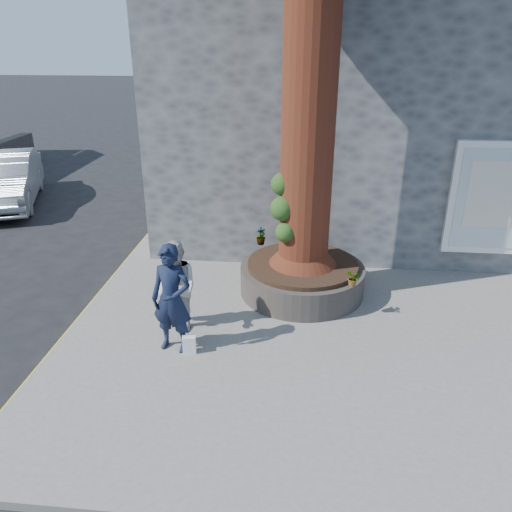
# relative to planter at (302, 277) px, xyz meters

# --- Properties ---
(ground) EXTENTS (120.00, 120.00, 0.00)m
(ground) POSITION_rel_planter_xyz_m (-0.80, -2.00, -0.41)
(ground) COLOR black
(ground) RESTS_ON ground
(pavement) EXTENTS (9.00, 8.00, 0.12)m
(pavement) POSITION_rel_planter_xyz_m (0.70, -1.00, -0.35)
(pavement) COLOR slate
(pavement) RESTS_ON ground
(yellow_line) EXTENTS (0.10, 30.00, 0.01)m
(yellow_line) POSITION_rel_planter_xyz_m (-3.85, -1.00, -0.41)
(yellow_line) COLOR yellow
(yellow_line) RESTS_ON ground
(stone_shop) EXTENTS (10.30, 8.30, 6.30)m
(stone_shop) POSITION_rel_planter_xyz_m (1.70, 5.20, 2.75)
(stone_shop) COLOR #494B4E
(stone_shop) RESTS_ON ground
(planter) EXTENTS (2.30, 2.30, 0.60)m
(planter) POSITION_rel_planter_xyz_m (0.00, 0.00, 0.00)
(planter) COLOR black
(planter) RESTS_ON pavement
(man) EXTENTS (0.68, 0.51, 1.71)m
(man) POSITION_rel_planter_xyz_m (-1.91, -2.07, 0.56)
(man) COLOR black
(man) RESTS_ON pavement
(woman) EXTENTS (0.93, 0.89, 1.52)m
(woman) POSITION_rel_planter_xyz_m (-1.99, -1.50, 0.47)
(woman) COLOR beige
(woman) RESTS_ON pavement
(shopping_bag) EXTENTS (0.22, 0.16, 0.28)m
(shopping_bag) POSITION_rel_planter_xyz_m (-1.67, -2.17, -0.15)
(shopping_bag) COLOR white
(shopping_bag) RESTS_ON pavement
(car_silver) EXTENTS (3.13, 4.76, 1.48)m
(car_silver) POSITION_rel_planter_xyz_m (-8.69, 4.94, 0.33)
(car_silver) COLOR #9B9EA2
(car_silver) RESTS_ON ground
(plant_a) EXTENTS (0.23, 0.20, 0.35)m
(plant_a) POSITION_rel_planter_xyz_m (-0.85, 0.85, 0.48)
(plant_a) COLOR gray
(plant_a) RESTS_ON planter
(plant_b) EXTENTS (0.27, 0.28, 0.39)m
(plant_b) POSITION_rel_planter_xyz_m (-0.22, -0.22, 0.50)
(plant_b) COLOR gray
(plant_b) RESTS_ON planter
(plant_c) EXTENTS (0.25, 0.25, 0.33)m
(plant_c) POSITION_rel_planter_xyz_m (-0.85, 0.82, 0.47)
(plant_c) COLOR gray
(plant_c) RESTS_ON planter
(plant_d) EXTENTS (0.31, 0.32, 0.27)m
(plant_d) POSITION_rel_planter_xyz_m (0.85, -0.85, 0.44)
(plant_d) COLOR gray
(plant_d) RESTS_ON planter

